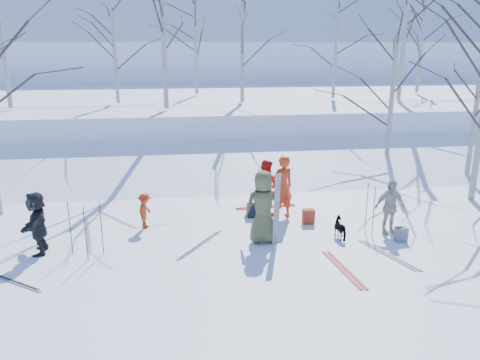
{
  "coord_description": "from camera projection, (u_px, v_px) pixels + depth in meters",
  "views": [
    {
      "loc": [
        -1.61,
        -10.74,
        4.91
      ],
      "look_at": [
        0.0,
        1.5,
        1.3
      ],
      "focal_mm": 35.0,
      "sensor_mm": 36.0,
      "label": 1
    }
  ],
  "objects": [
    {
      "name": "far_hill",
      "position": [
        193.0,
        73.0,
        47.41
      ],
      "size": [
        90.0,
        30.0,
        6.0
      ],
      "primitive_type": "cube",
      "color": "white",
      "rests_on": "ground"
    },
    {
      "name": "ski_pair_d",
      "position": [
        265.0,
        207.0,
        14.59
      ],
      "size": [
        0.5,
        1.93,
        0.02
      ],
      "primitive_type": null,
      "rotation": [
        0.0,
        0.0,
        1.65
      ],
      "color": "#A41C17",
      "rests_on": "ground"
    },
    {
      "name": "ski_pole_b",
      "position": [
        258.0,
        190.0,
        14.05
      ],
      "size": [
        0.02,
        0.02,
        1.34
      ],
      "primitive_type": "cylinder",
      "color": "black",
      "rests_on": "ground"
    },
    {
      "name": "ski_pole_f",
      "position": [
        367.0,
        206.0,
        12.66
      ],
      "size": [
        0.02,
        0.02,
        1.34
      ],
      "primitive_type": "cylinder",
      "color": "black",
      "rests_on": "ground"
    },
    {
      "name": "birch_plateau_c",
      "position": [
        421.0,
        46.0,
        26.3
      ],
      "size": [
        4.18,
        4.18,
        5.11
      ],
      "primitive_type": null,
      "color": "silver",
      "rests_on": "snow_plateau"
    },
    {
      "name": "ski_pair_a",
      "position": [
        388.0,
        255.0,
        11.27
      ],
      "size": [
        1.41,
        2.03,
        0.02
      ],
      "primitive_type": null,
      "rotation": [
        0.0,
        0.0,
        0.34
      ],
      "color": "silver",
      "rests_on": "ground"
    },
    {
      "name": "birch_plateau_g",
      "position": [
        196.0,
        49.0,
        25.68
      ],
      "size": [
        4.03,
        4.03,
        4.9
      ],
      "primitive_type": null,
      "color": "silver",
      "rests_on": "snow_plateau"
    },
    {
      "name": "ski_pole_d",
      "position": [
        102.0,
        228.0,
        11.16
      ],
      "size": [
        0.02,
        0.02,
        1.34
      ],
      "primitive_type": "cylinder",
      "color": "black",
      "rests_on": "ground"
    },
    {
      "name": "ski_pole_c",
      "position": [
        70.0,
        228.0,
        11.16
      ],
      "size": [
        0.02,
        0.02,
        1.34
      ],
      "primitive_type": "cylinder",
      "color": "black",
      "rests_on": "ground"
    },
    {
      "name": "ground",
      "position": [
        248.0,
        246.0,
        11.8
      ],
      "size": [
        120.0,
        120.0,
        0.0
      ],
      "primitive_type": "plane",
      "color": "white",
      "rests_on": "ground"
    },
    {
      "name": "ski_pair_b",
      "position": [
        344.0,
        269.0,
        10.56
      ],
      "size": [
        0.66,
        1.95,
        0.02
      ],
      "primitive_type": null,
      "rotation": [
        0.0,
        0.0,
        0.12
      ],
      "color": "#A41C17",
      "rests_on": "ground"
    },
    {
      "name": "upright_ski_left",
      "position": [
        275.0,
        210.0,
        11.57
      ],
      "size": [
        0.09,
        0.16,
        1.9
      ],
      "primitive_type": "cube",
      "rotation": [
        0.07,
        0.0,
        0.14
      ],
      "color": "silver",
      "rests_on": "ground"
    },
    {
      "name": "skier_cream_east",
      "position": [
        390.0,
        207.0,
        12.41
      ],
      "size": [
        0.91,
        0.48,
        1.49
      ],
      "primitive_type": "imported",
      "rotation": [
        0.0,
        0.0,
        0.13
      ],
      "color": "beige",
      "rests_on": "ground"
    },
    {
      "name": "birch_plateau_h",
      "position": [
        335.0,
        54.0,
        23.54
      ],
      "size": [
        3.66,
        3.66,
        4.38
      ],
      "primitive_type": null,
      "color": "silver",
      "rests_on": "snow_plateau"
    },
    {
      "name": "ski_pole_a",
      "position": [
        374.0,
        211.0,
        12.33
      ],
      "size": [
        0.02,
        0.02,
        1.34
      ],
      "primitive_type": "cylinder",
      "color": "black",
      "rests_on": "ground"
    },
    {
      "name": "snow_ramp",
      "position": [
        222.0,
        169.0,
        18.42
      ],
      "size": [
        70.0,
        9.49,
        4.12
      ],
      "primitive_type": "cube",
      "rotation": [
        0.3,
        0.0,
        0.0
      ],
      "color": "white",
      "rests_on": "ground"
    },
    {
      "name": "backpack_grey",
      "position": [
        401.0,
        234.0,
        12.02
      ],
      "size": [
        0.3,
        0.2,
        0.38
      ],
      "primitive_type": "cube",
      "color": "slate",
      "rests_on": "ground"
    },
    {
      "name": "birch_plateau_i",
      "position": [
        163.0,
        26.0,
        19.41
      ],
      "size": [
        5.37,
        5.37,
        6.82
      ],
      "primitive_type": null,
      "color": "silver",
      "rests_on": "snow_plateau"
    },
    {
      "name": "birch_plateau_a",
      "position": [
        242.0,
        51.0,
        21.87
      ],
      "size": [
        3.93,
        3.93,
        4.76
      ],
      "primitive_type": null,
      "color": "silver",
      "rests_on": "snow_plateau"
    },
    {
      "name": "skier_redor_behind",
      "position": [
        266.0,
        187.0,
        13.88
      ],
      "size": [
        1.01,
        1.01,
        1.65
      ],
      "primitive_type": "imported",
      "rotation": [
        0.0,
        0.0,
        2.37
      ],
      "color": "#B9160E",
      "rests_on": "ground"
    },
    {
      "name": "dog",
      "position": [
        342.0,
        228.0,
        12.2
      ],
      "size": [
        0.41,
        0.7,
        0.55
      ],
      "primitive_type": "imported",
      "rotation": [
        0.0,
        0.0,
        3.32
      ],
      "color": "black",
      "rests_on": "ground"
    },
    {
      "name": "birch_plateau_e",
      "position": [
        2.0,
        40.0,
        19.72
      ],
      "size": [
        4.59,
        4.59,
        5.7
      ],
      "primitive_type": null,
      "color": "silver",
      "rests_on": "snow_plateau"
    },
    {
      "name": "birch_edge_c",
      "position": [
        476.0,
        113.0,
        16.87
      ],
      "size": [
        4.13,
        4.13,
        5.04
      ],
      "primitive_type": null,
      "color": "silver",
      "rests_on": "ground"
    },
    {
      "name": "birch_plateau_d",
      "position": [
        115.0,
        56.0,
        21.72
      ],
      "size": [
        3.6,
        3.6,
        4.29
      ],
      "primitive_type": null,
      "color": "silver",
      "rests_on": "snow_plateau"
    },
    {
      "name": "skier_red_seated",
      "position": [
        145.0,
        211.0,
        12.84
      ],
      "size": [
        0.53,
        0.72,
        1.0
      ],
      "primitive_type": "imported",
      "rotation": [
        0.0,
        0.0,
        1.3
      ],
      "color": "red",
      "rests_on": "ground"
    },
    {
      "name": "ski_pair_e",
      "position": [
        200.0,
        245.0,
        11.85
      ],
      "size": [
        1.97,
        2.09,
        0.02
      ],
      "primitive_type": null,
      "rotation": [
        0.0,
        0.0,
        -0.6
      ],
      "color": "silver",
      "rests_on": "ground"
    },
    {
      "name": "backpack_dark",
      "position": [
        253.0,
        210.0,
        13.72
      ],
      "size": [
        0.34,
        0.24,
        0.4
      ],
      "primitive_type": "cube",
      "color": "black",
      "rests_on": "ground"
    },
    {
      "name": "snow_plateau",
      "position": [
        206.0,
        112.0,
        27.7
      ],
      "size": [
        70.0,
        18.0,
        2.2
      ],
      "primitive_type": "cube",
      "color": "white",
      "rests_on": "ground"
    },
    {
      "name": "backpack_red",
      "position": [
        308.0,
        216.0,
        13.21
      ],
      "size": [
        0.32,
        0.22,
        0.42
      ],
      "primitive_type": "cube",
      "color": "maroon",
      "rests_on": "ground"
    },
    {
      "name": "skier_red_north",
      "position": [
        282.0,
        187.0,
        13.49
      ],
      "size": [
        0.79,
        0.65,
        1.86
      ],
      "primitive_type": "imported",
      "rotation": [
        0.0,
        0.0,
        3.49
      ],
      "color": "red",
      "rests_on": "ground"
    },
    {
      "name": "upright_ski_right",
      "position": [
        278.0,
        209.0,
        11.63
      ],
      "size": [
        0.09,
        0.23,
        1.89
      ],
      "primitive_type": "cube",
      "rotation": [
        0.1,
        0.0,
        0.08
      ],
      "color": "silver",
      "rests_on": "ground"
    },
    {
      "name": "birch_edge_e",
      "position": [
        391.0,
        107.0,
        18.06
      ],
      "size": [
        4.18,
        4.18,
        5.11
      ],
      "primitive_type": null,
      "color": "silver",
      "rests_on": "ground"
    },
    {
      "name": "skier_grey_west",
      "position": [
        37.0,
        223.0,
        11.22
      ],
      "size": [
        0.55,
        1.47,
        1.55
      ],
      "primitive_type": "imported",
      "rotation": [
        0.0,
        0.0,
        4.78
      ],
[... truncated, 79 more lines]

